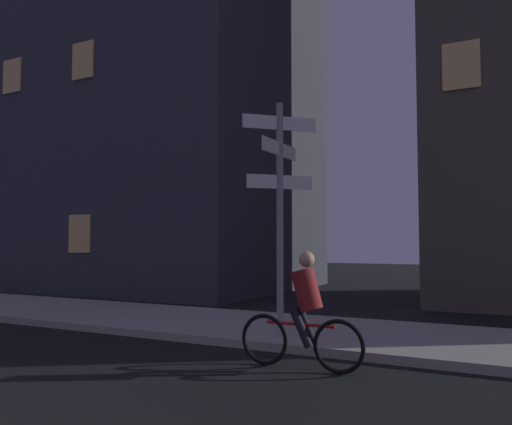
{
  "coord_description": "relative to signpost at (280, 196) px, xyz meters",
  "views": [
    {
      "loc": [
        4.76,
        -1.65,
        1.74
      ],
      "look_at": [
        0.46,
        6.58,
        2.26
      ],
      "focal_mm": 36.56,
      "sensor_mm": 36.0,
      "label": 1
    }
  ],
  "objects": [
    {
      "name": "signpost",
      "position": [
        0.0,
        0.0,
        0.0
      ],
      "size": [
        0.98,
        1.34,
        4.03
      ],
      "color": "gray",
      "rests_on": "sidewalk_kerb"
    },
    {
      "name": "sidewalk_kerb",
      "position": [
        -0.96,
        0.97,
        -2.47
      ],
      "size": [
        40.0,
        3.29,
        0.14
      ],
      "primitive_type": "cube",
      "color": "#9E9991",
      "rests_on": "ground_plane"
    },
    {
      "name": "cyclist",
      "position": [
        1.05,
        -1.51,
        -1.79
      ],
      "size": [
        1.82,
        0.32,
        1.61
      ],
      "color": "black",
      "rests_on": "ground_plane"
    },
    {
      "name": "building_left_block",
      "position": [
        -10.44,
        8.17,
        5.92
      ],
      "size": [
        13.6,
        8.73,
        16.93
      ],
      "color": "#383842",
      "rests_on": "ground_plane"
    }
  ]
}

